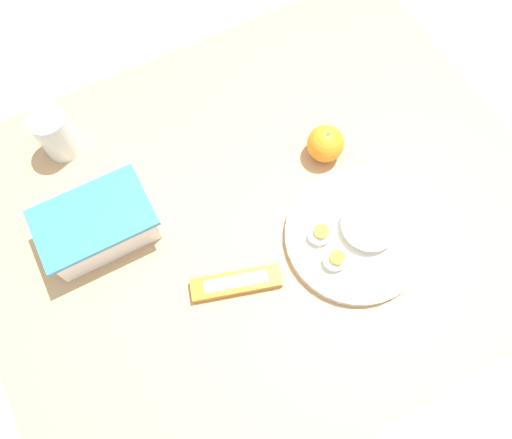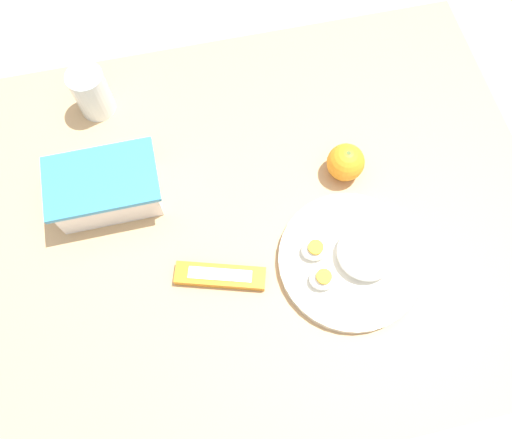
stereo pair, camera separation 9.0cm
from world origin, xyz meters
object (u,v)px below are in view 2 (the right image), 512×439
at_px(candy_bar, 220,276).
at_px(drinking_glass, 92,92).
at_px(rice_plate, 352,259).
at_px(food_container, 107,190).
at_px(orange_fruit, 346,162).

bearing_deg(candy_bar, drinking_glass, 113.30).
bearing_deg(candy_bar, rice_plate, -5.44).
relative_size(candy_bar, drinking_glass, 1.60).
bearing_deg(rice_plate, food_container, 151.54).
height_order(rice_plate, drinking_glass, drinking_glass).
relative_size(food_container, candy_bar, 1.21).
relative_size(rice_plate, candy_bar, 1.57).
distance_m(food_container, rice_plate, 0.46).
bearing_deg(orange_fruit, food_container, 174.86).
relative_size(orange_fruit, rice_plate, 0.28).
height_order(rice_plate, candy_bar, rice_plate).
xyz_separation_m(food_container, drinking_glass, (-0.00, 0.21, 0.01)).
bearing_deg(food_container, drinking_glass, 91.09).
bearing_deg(candy_bar, food_container, 131.00).
distance_m(orange_fruit, drinking_glass, 0.51).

